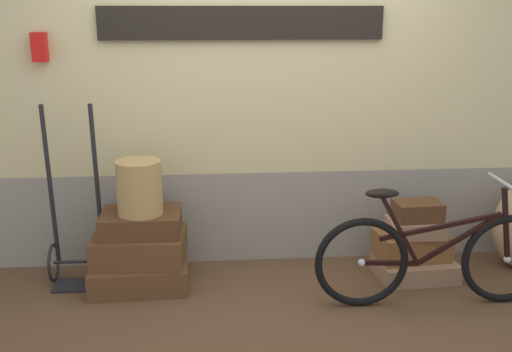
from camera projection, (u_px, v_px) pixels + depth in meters
name	position (u px, v px, depth m)	size (l,w,h in m)	color
ground	(269.00, 309.00, 4.00)	(8.77, 5.20, 0.06)	#513823
station_building	(260.00, 91.00, 4.44)	(6.77, 0.74, 2.64)	gray
suitcase_0	(140.00, 273.00, 4.25)	(0.68, 0.49, 0.19)	brown
suitcase_1	(140.00, 247.00, 4.21)	(0.63, 0.44, 0.21)	brown
suitcase_2	(141.00, 222.00, 4.18)	(0.55, 0.40, 0.15)	#4C2D19
suitcase_3	(414.00, 268.00, 4.40)	(0.56, 0.40, 0.14)	#937051
suitcase_4	(411.00, 245.00, 4.38)	(0.51, 0.33, 0.19)	brown
suitcase_5	(416.00, 227.00, 4.30)	(0.40, 0.27, 0.11)	#937051
suitcase_6	(418.00, 211.00, 4.27)	(0.33, 0.22, 0.14)	#4C2D19
wicker_basket	(139.00, 187.00, 4.08)	(0.31, 0.31, 0.38)	#A8844C
luggage_trolley	(78.00, 241.00, 4.27)	(0.41, 0.36, 1.30)	black
bicycle	(434.00, 257.00, 3.92)	(1.61, 0.46, 0.85)	black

